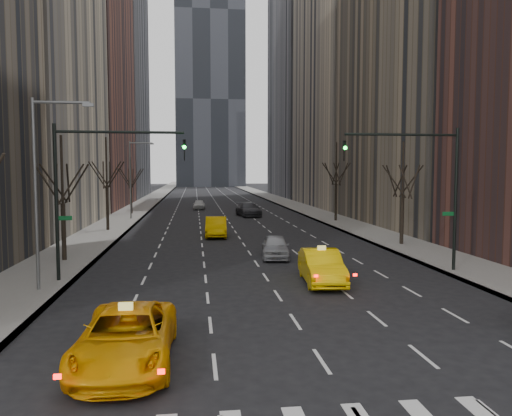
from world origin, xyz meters
name	(u,v)px	position (x,y,z in m)	size (l,w,h in m)	color
ground	(322,361)	(0.00, 0.00, 0.00)	(400.00, 400.00, 0.00)	black
sidewalk_left	(143,205)	(-12.25, 70.00, 0.07)	(4.50, 320.00, 0.15)	slate
sidewalk_right	(288,203)	(12.25, 70.00, 0.07)	(4.50, 320.00, 0.15)	slate
bld_left_far	(77,64)	(-21.50, 66.00, 22.00)	(14.00, 28.00, 44.00)	brown
bld_left_deep	(109,55)	(-21.50, 96.00, 30.00)	(14.00, 30.00, 60.00)	slate
bld_right_far	(353,49)	(21.50, 64.00, 25.00)	(14.00, 28.00, 50.00)	#B9AA8D
bld_right_deep	(309,64)	(21.50, 95.00, 29.00)	(14.00, 30.00, 58.00)	slate
tower_far	(209,19)	(2.00, 170.00, 60.00)	(24.00, 24.00, 120.00)	black
tree_lw_b	(63,203)	(-12.00, 18.00, 3.72)	(3.36, 3.50, 7.82)	black
tree_lw_c	(107,189)	(-12.00, 34.00, 4.04)	(3.36, 3.50, 8.74)	black
tree_lw_d	(131,187)	(-12.00, 52.00, 3.56)	(3.36, 3.50, 7.36)	black
tree_rw_b	(402,197)	(12.00, 22.00, 3.72)	(3.36, 3.50, 7.82)	black
tree_rw_c	(336,186)	(12.00, 40.00, 4.04)	(3.36, 3.50, 8.74)	black
traffic_mast_left	(90,176)	(-9.11, 12.00, 5.49)	(6.69, 0.39, 8.00)	black
traffic_mast_right	(428,176)	(9.11, 12.00, 5.49)	(6.69, 0.39, 8.00)	black
streetlight_near	(43,174)	(-10.84, 10.00, 5.62)	(2.83, 0.22, 9.00)	slate
streetlight_far	(133,172)	(-10.84, 45.00, 5.62)	(2.83, 0.22, 9.00)	slate
taxi_suv	(126,337)	(-5.86, 0.49, 0.83)	(2.75, 5.96, 1.66)	#FCA705
taxi_sedan	(321,266)	(2.65, 10.30, 0.86)	(1.82, 5.21, 1.72)	yellow
silver_sedan_ahead	(275,247)	(1.49, 17.89, 0.75)	(1.77, 4.41, 1.50)	gray
far_taxi	(216,227)	(-1.95, 29.07, 0.86)	(1.81, 5.20, 1.71)	#E1A904
far_suv_grey	(248,209)	(2.94, 47.93, 0.85)	(2.39, 5.87, 1.70)	#313137
far_car_white	(199,205)	(-3.14, 59.71, 0.71)	(1.68, 4.17, 1.42)	silver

